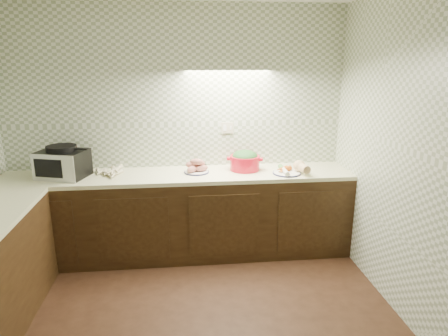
{
  "coord_description": "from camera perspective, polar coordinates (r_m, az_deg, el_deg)",
  "views": [
    {
      "loc": [
        0.05,
        -2.46,
        2.09
      ],
      "look_at": [
        0.45,
        1.25,
        1.02
      ],
      "focal_mm": 32.0,
      "sensor_mm": 36.0,
      "label": 1
    }
  ],
  "objects": [
    {
      "name": "veg_plate",
      "position": [
        4.19,
        9.78,
        -0.09
      ],
      "size": [
        0.34,
        0.3,
        0.13
      ],
      "rotation": [
        0.0,
        0.0,
        0.01
      ],
      "color": "#181842",
      "rests_on": "counter"
    },
    {
      "name": "onion_bowl",
      "position": [
        4.28,
        -3.41,
        0.29
      ],
      "size": [
        0.13,
        0.13,
        0.1
      ],
      "color": "black",
      "rests_on": "counter"
    },
    {
      "name": "counter",
      "position": [
        3.62,
        -17.51,
        -11.74
      ],
      "size": [
        3.6,
        3.6,
        0.9
      ],
      "color": "black",
      "rests_on": "ground"
    },
    {
      "name": "parsnip_pile",
      "position": [
        4.22,
        -15.82,
        -0.63
      ],
      "size": [
        0.29,
        0.37,
        0.07
      ],
      "color": "beige",
      "rests_on": "counter"
    },
    {
      "name": "room",
      "position": [
        2.51,
        -7.23,
        5.27
      ],
      "size": [
        3.6,
        3.6,
        2.6
      ],
      "color": "black",
      "rests_on": "ground"
    },
    {
      "name": "dutch_oven",
      "position": [
        4.23,
        3.0,
        1.1
      ],
      "size": [
        0.39,
        0.37,
        0.22
      ],
      "rotation": [
        0.0,
        0.0,
        -0.21
      ],
      "color": "red",
      "rests_on": "counter"
    },
    {
      "name": "toaster_oven",
      "position": [
        4.28,
        -22.06,
        0.72
      ],
      "size": [
        0.53,
        0.47,
        0.32
      ],
      "rotation": [
        0.0,
        0.0,
        -0.3
      ],
      "color": "black",
      "rests_on": "counter"
    },
    {
      "name": "sweet_potato_plate",
      "position": [
        4.16,
        -4.0,
        0.08
      ],
      "size": [
        0.26,
        0.26,
        0.15
      ],
      "rotation": [
        0.0,
        0.0,
        0.35
      ],
      "color": "#181842",
      "rests_on": "counter"
    }
  ]
}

